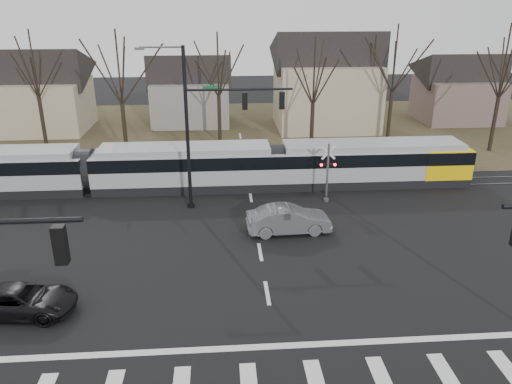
{
  "coord_description": "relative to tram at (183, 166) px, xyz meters",
  "views": [
    {
      "loc": [
        -1.99,
        -17.73,
        12.83
      ],
      "look_at": [
        0.0,
        9.0,
        2.3
      ],
      "focal_mm": 35.0,
      "sensor_mm": 36.0,
      "label": 1
    }
  ],
  "objects": [
    {
      "name": "house_c",
      "position": [
        13.64,
        17.0,
        3.53
      ],
      "size": [
        10.8,
        8.64,
        10.1
      ],
      "color": "tan",
      "rests_on": "ground"
    },
    {
      "name": "stop_line",
      "position": [
        4.64,
        -17.8,
        -1.7
      ],
      "size": [
        28.0,
        0.35,
        0.01
      ],
      "primitive_type": "cube",
      "color": "silver",
      "rests_on": "ground"
    },
    {
      "name": "signal_pole_far",
      "position": [
        2.24,
        -3.5,
        4.0
      ],
      "size": [
        9.28,
        0.44,
        10.2
      ],
      "color": "black",
      "rests_on": "ground"
    },
    {
      "name": "sedan",
      "position": [
        6.49,
        -7.69,
        -0.9
      ],
      "size": [
        2.22,
        5.03,
        1.6
      ],
      "primitive_type": "imported",
      "rotation": [
        0.0,
        0.0,
        1.63
      ],
      "color": "#585960",
      "rests_on": "ground"
    },
    {
      "name": "tree_row",
      "position": [
        6.64,
        10.0,
        3.3
      ],
      "size": [
        59.2,
        7.2,
        10.0
      ],
      "color": "black",
      "rests_on": "ground"
    },
    {
      "name": "grass_verge",
      "position": [
        4.64,
        16.0,
        -1.7
      ],
      "size": [
        140.0,
        28.0,
        0.01
      ],
      "primitive_type": "cube",
      "color": "#38331E",
      "rests_on": "ground"
    },
    {
      "name": "suv",
      "position": [
        -6.08,
        -14.77,
        -1.05
      ],
      "size": [
        2.98,
        5.05,
        1.3
      ],
      "primitive_type": "imported",
      "rotation": [
        0.0,
        0.0,
        1.48
      ],
      "color": "black",
      "rests_on": "ground"
    },
    {
      "name": "house_d",
      "position": [
        28.64,
        19.0,
        2.27
      ],
      "size": [
        8.64,
        7.56,
        7.65
      ],
      "color": "brown",
      "rests_on": "ground"
    },
    {
      "name": "rail_crossing_signal",
      "position": [
        9.64,
        -3.21,
        0.18
      ],
      "size": [
        1.08,
        0.36,
        4.0
      ],
      "color": "#59595B",
      "rests_on": "ground"
    },
    {
      "name": "house_b",
      "position": [
        -0.36,
        20.0,
        2.27
      ],
      "size": [
        8.64,
        7.56,
        7.65
      ],
      "color": "slate",
      "rests_on": "ground"
    },
    {
      "name": "tram",
      "position": [
        0.0,
        0.0,
        0.0
      ],
      "size": [
        41.22,
        3.06,
        3.12
      ],
      "color": "gray",
      "rests_on": "ground"
    },
    {
      "name": "house_a",
      "position": [
        -15.36,
        18.0,
        2.76
      ],
      "size": [
        9.72,
        8.64,
        8.6
      ],
      "color": "tan",
      "rests_on": "ground"
    },
    {
      "name": "lane_dashes",
      "position": [
        4.64,
        -0.0,
        -1.7
      ],
      "size": [
        0.18,
        30.0,
        0.01
      ],
      "color": "silver",
      "rests_on": "ground"
    },
    {
      "name": "ground",
      "position": [
        4.64,
        -16.0,
        -1.7
      ],
      "size": [
        140.0,
        140.0,
        0.0
      ],
      "primitive_type": "plane",
      "color": "black"
    },
    {
      "name": "rail_pair",
      "position": [
        4.64,
        -0.2,
        -1.67
      ],
      "size": [
        90.0,
        1.52,
        0.06
      ],
      "color": "#59595E",
      "rests_on": "ground"
    }
  ]
}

